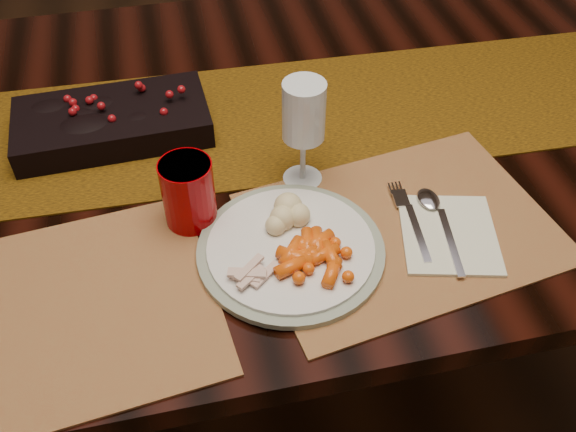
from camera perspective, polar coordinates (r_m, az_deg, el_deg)
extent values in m
plane|color=black|center=(1.69, -1.02, -12.73)|extent=(5.00, 5.00, 0.00)
cube|color=black|center=(1.39, -1.22, -4.50)|extent=(1.80, 1.00, 0.75)
cube|color=#3C230F|center=(1.15, 0.74, 8.90)|extent=(1.70, 0.40, 0.00)
cube|color=brown|center=(0.96, 10.07, -1.01)|extent=(0.48, 0.38, 0.00)
cube|color=#875D44|center=(0.90, -21.04, -8.52)|extent=(0.48, 0.38, 0.00)
cylinder|color=silver|center=(0.90, 0.24, -2.97)|extent=(0.32, 0.32, 0.01)
cube|color=beige|center=(0.96, 14.10, -1.56)|extent=(0.17, 0.18, 0.01)
cylinder|color=#8A0004|center=(0.93, -8.85, 2.07)|extent=(0.08, 0.08, 0.10)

